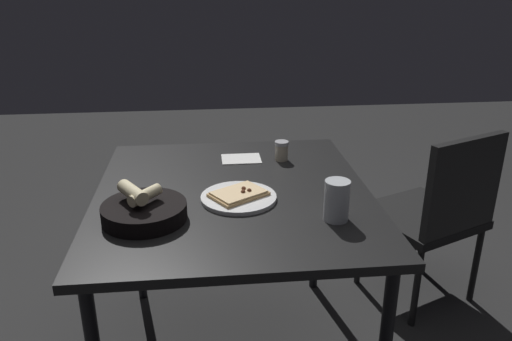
# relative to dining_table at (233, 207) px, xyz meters

# --- Properties ---
(dining_table) EXTENTS (0.96, 1.07, 0.76)m
(dining_table) POSITION_rel_dining_table_xyz_m (0.00, 0.00, 0.00)
(dining_table) COLOR black
(dining_table) RESTS_ON ground
(pizza_plate) EXTENTS (0.26, 0.26, 0.04)m
(pizza_plate) POSITION_rel_dining_table_xyz_m (0.02, -0.08, 0.08)
(pizza_plate) COLOR white
(pizza_plate) RESTS_ON dining_table
(bread_basket) EXTENTS (0.26, 0.26, 0.11)m
(bread_basket) POSITION_rel_dining_table_xyz_m (-0.29, -0.19, 0.10)
(bread_basket) COLOR black
(bread_basket) RESTS_ON dining_table
(beer_glass) EXTENTS (0.08, 0.08, 0.13)m
(beer_glass) POSITION_rel_dining_table_xyz_m (0.31, -0.26, 0.12)
(beer_glass) COLOR silver
(beer_glass) RESTS_ON dining_table
(pepper_shaker) EXTENTS (0.06, 0.06, 0.08)m
(pepper_shaker) POSITION_rel_dining_table_xyz_m (0.22, 0.29, 0.10)
(pepper_shaker) COLOR #BFB299
(pepper_shaker) RESTS_ON dining_table
(napkin) EXTENTS (0.16, 0.12, 0.00)m
(napkin) POSITION_rel_dining_table_xyz_m (0.05, 0.31, 0.07)
(napkin) COLOR white
(napkin) RESTS_ON dining_table
(chair_near) EXTENTS (0.58, 0.58, 0.85)m
(chair_near) POSITION_rel_dining_table_xyz_m (0.93, 0.31, -0.20)
(chair_near) COLOR black
(chair_near) RESTS_ON ground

